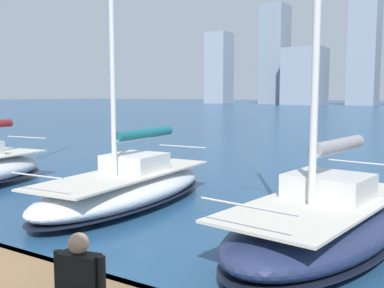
% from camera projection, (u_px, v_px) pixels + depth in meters
% --- Properties ---
extents(sailboat_grey, '(3.75, 7.11, 9.65)m').
position_uv_depth(sailboat_grey, '(321.00, 222.00, 10.09)').
color(sailboat_grey, navy).
rests_on(sailboat_grey, ground).
extents(sailboat_teal, '(3.27, 8.12, 10.75)m').
position_uv_depth(sailboat_teal, '(127.00, 186.00, 14.36)').
color(sailboat_teal, white).
rests_on(sailboat_teal, ground).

